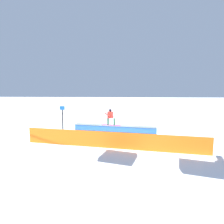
{
  "coord_description": "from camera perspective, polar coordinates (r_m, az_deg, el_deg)",
  "views": [
    {
      "loc": [
        -0.78,
        14.74,
        3.69
      ],
      "look_at": [
        0.13,
        0.98,
        1.92
      ],
      "focal_mm": 30.11,
      "sensor_mm": 36.0,
      "label": 1
    }
  ],
  "objects": [
    {
      "name": "safety_fence",
      "position": [
        11.63,
        -0.2,
        -8.55
      ],
      "size": [
        11.29,
        1.9,
        1.02
      ],
      "primitive_type": "cube",
      "rotation": [
        0.0,
        0.0,
        -0.16
      ],
      "color": "orange",
      "rests_on": "ground_plane"
    },
    {
      "name": "ground_plane",
      "position": [
        15.21,
        0.75,
        -6.73
      ],
      "size": [
        120.0,
        120.0,
        0.0
      ],
      "primitive_type": "plane",
      "color": "white"
    },
    {
      "name": "grind_box",
      "position": [
        15.14,
        0.75,
        -5.53
      ],
      "size": [
        6.6,
        1.58,
        0.72
      ],
      "color": "blue",
      "rests_on": "ground_plane"
    },
    {
      "name": "trail_marker",
      "position": [
        15.9,
        -14.79,
        -1.99
      ],
      "size": [
        0.4,
        0.1,
        2.23
      ],
      "color": "#262628",
      "rests_on": "ground_plane"
    },
    {
      "name": "snowboarder",
      "position": [
        15.01,
        -0.47,
        -1.38
      ],
      "size": [
        1.58,
        0.63,
        1.31
      ],
      "color": "#B33189",
      "rests_on": "grind_box"
    }
  ]
}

